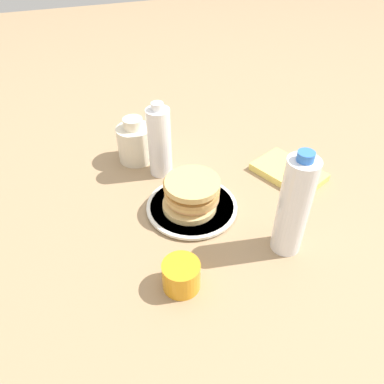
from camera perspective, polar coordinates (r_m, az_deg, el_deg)
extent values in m
plane|color=#9E7F5B|center=(0.93, -0.22, -2.19)|extent=(4.00, 4.00, 0.00)
cylinder|color=silver|center=(0.92, 0.00, -2.29)|extent=(0.20, 0.20, 0.01)
cylinder|color=silver|center=(0.92, 0.00, -2.18)|extent=(0.22, 0.22, 0.01)
cylinder|color=#D3B877|center=(0.90, -0.37, -1.96)|extent=(0.13, 0.13, 0.02)
cylinder|color=#E2A971|center=(0.90, 0.12, -0.54)|extent=(0.13, 0.13, 0.02)
cylinder|color=#E5B970|center=(0.89, -0.33, -0.29)|extent=(0.13, 0.13, 0.01)
cylinder|color=tan|center=(0.88, 0.24, 0.22)|extent=(0.13, 0.13, 0.01)
cylinder|color=tan|center=(0.88, -0.14, 0.98)|extent=(0.13, 0.13, 0.01)
cylinder|color=tan|center=(0.86, 0.13, 1.29)|extent=(0.13, 0.13, 0.01)
cylinder|color=orange|center=(0.75, -1.65, -12.59)|extent=(0.08, 0.08, 0.06)
cylinder|color=beige|center=(1.07, -8.65, 7.27)|extent=(0.10, 0.10, 0.10)
cylinder|color=beige|center=(1.04, -9.01, 10.28)|extent=(0.05, 0.05, 0.03)
cylinder|color=white|center=(0.99, -4.95, 7.51)|extent=(0.06, 0.06, 0.19)
cylinder|color=white|center=(0.93, -5.32, 12.87)|extent=(0.03, 0.03, 0.02)
cylinder|color=white|center=(0.78, 15.24, -2.27)|extent=(0.07, 0.07, 0.23)
cylinder|color=blue|center=(0.71, 16.96, 5.20)|extent=(0.03, 0.03, 0.02)
cube|color=#E5D166|center=(1.05, 14.50, 2.96)|extent=(0.21, 0.18, 0.02)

